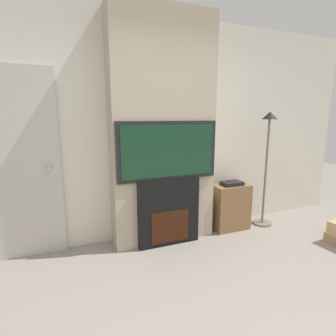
{
  "coord_description": "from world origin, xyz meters",
  "views": [
    {
      "loc": [
        -1.11,
        -1.09,
        1.52
      ],
      "look_at": [
        0.0,
        1.66,
        0.94
      ],
      "focal_mm": 28.0,
      "sensor_mm": 36.0,
      "label": 1
    }
  ],
  "objects_px": {
    "fireplace": "(168,212)",
    "floor_lamp": "(267,153)",
    "television": "(168,151)",
    "media_stand": "(230,206)"
  },
  "relations": [
    {
      "from": "fireplace",
      "to": "television",
      "type": "distance_m",
      "value": 0.74
    },
    {
      "from": "floor_lamp",
      "to": "media_stand",
      "type": "distance_m",
      "value": 0.89
    },
    {
      "from": "fireplace",
      "to": "floor_lamp",
      "type": "bearing_deg",
      "value": 1.59
    },
    {
      "from": "television",
      "to": "media_stand",
      "type": "relative_size",
      "value": 1.79
    },
    {
      "from": "fireplace",
      "to": "floor_lamp",
      "type": "height_order",
      "value": "floor_lamp"
    },
    {
      "from": "fireplace",
      "to": "television",
      "type": "height_order",
      "value": "television"
    },
    {
      "from": "television",
      "to": "fireplace",
      "type": "bearing_deg",
      "value": 90.0
    },
    {
      "from": "television",
      "to": "floor_lamp",
      "type": "bearing_deg",
      "value": 1.67
    },
    {
      "from": "fireplace",
      "to": "floor_lamp",
      "type": "xyz_separation_m",
      "value": [
        1.48,
        0.04,
        0.64
      ]
    },
    {
      "from": "fireplace",
      "to": "floor_lamp",
      "type": "distance_m",
      "value": 1.61
    }
  ]
}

